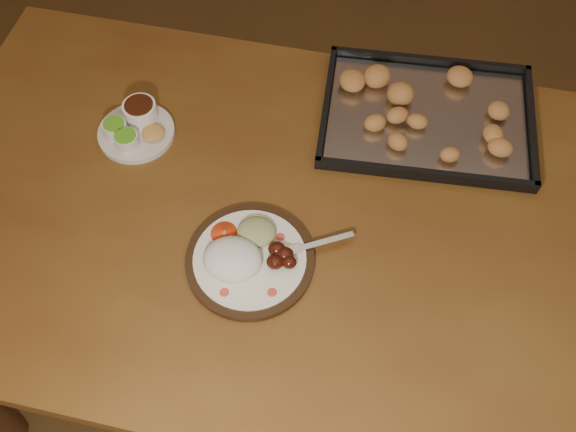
# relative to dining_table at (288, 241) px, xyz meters

# --- Properties ---
(ground) EXTENTS (4.00, 4.00, 0.00)m
(ground) POSITION_rel_dining_table_xyz_m (0.23, -0.05, -0.65)
(ground) COLOR brown
(ground) RESTS_ON ground
(dining_table) EXTENTS (1.55, 0.99, 0.75)m
(dining_table) POSITION_rel_dining_table_xyz_m (0.00, 0.00, 0.00)
(dining_table) COLOR brown
(dining_table) RESTS_ON ground
(dinner_plate) EXTENTS (0.30, 0.24, 0.05)m
(dinner_plate) POSITION_rel_dining_table_xyz_m (-0.06, -0.11, 0.11)
(dinner_plate) COLOR black
(dinner_plate) RESTS_ON dining_table
(condiment_saucer) EXTENTS (0.16, 0.16, 0.05)m
(condiment_saucer) POSITION_rel_dining_table_xyz_m (-0.35, 0.15, 0.12)
(condiment_saucer) COLOR beige
(condiment_saucer) RESTS_ON dining_table
(baking_tray) EXTENTS (0.45, 0.33, 0.05)m
(baking_tray) POSITION_rel_dining_table_xyz_m (0.25, 0.29, 0.11)
(baking_tray) COLOR black
(baking_tray) RESTS_ON dining_table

